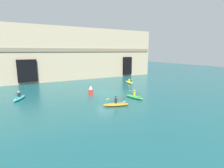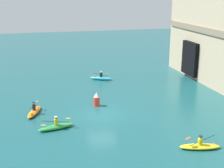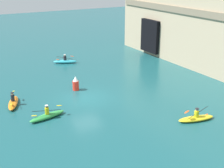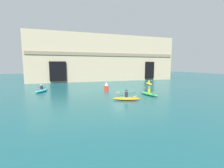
{
  "view_description": "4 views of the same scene",
  "coord_description": "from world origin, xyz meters",
  "px_view_note": "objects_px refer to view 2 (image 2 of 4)",
  "views": [
    {
      "loc": [
        -11.29,
        -22.26,
        6.14
      ],
      "look_at": [
        1.33,
        0.33,
        1.25
      ],
      "focal_mm": 28.0,
      "sensor_mm": 36.0,
      "label": 1
    },
    {
      "loc": [
        25.71,
        -5.59,
        10.79
      ],
      "look_at": [
        -1.86,
        1.47,
        2.22
      ],
      "focal_mm": 50.0,
      "sensor_mm": 36.0,
      "label": 2
    },
    {
      "loc": [
        23.21,
        -10.43,
        10.67
      ],
      "look_at": [
        0.56,
        2.34,
        1.09
      ],
      "focal_mm": 50.0,
      "sensor_mm": 36.0,
      "label": 3
    },
    {
      "loc": [
        -7.9,
        -20.57,
        3.74
      ],
      "look_at": [
        -1.0,
        1.37,
        0.91
      ],
      "focal_mm": 24.0,
      "sensor_mm": 36.0,
      "label": 4
    }
  ],
  "objects_px": {
    "kayak_cyan": "(101,78)",
    "kayak_yellow": "(200,146)",
    "kayak_green": "(56,126)",
    "kayak_orange": "(34,111)",
    "marker_buoy": "(97,100)"
  },
  "relations": [
    {
      "from": "kayak_cyan",
      "to": "kayak_yellow",
      "type": "distance_m",
      "value": 19.36
    },
    {
      "from": "kayak_yellow",
      "to": "kayak_green",
      "type": "height_order",
      "value": "kayak_green"
    },
    {
      "from": "kayak_yellow",
      "to": "kayak_orange",
      "type": "relative_size",
      "value": 0.98
    },
    {
      "from": "kayak_orange",
      "to": "kayak_green",
      "type": "bearing_deg",
      "value": 43.59
    },
    {
      "from": "kayak_green",
      "to": "kayak_orange",
      "type": "relative_size",
      "value": 1.0
    },
    {
      "from": "kayak_cyan",
      "to": "kayak_green",
      "type": "distance_m",
      "value": 14.86
    },
    {
      "from": "kayak_cyan",
      "to": "kayak_yellow",
      "type": "bearing_deg",
      "value": 125.09
    },
    {
      "from": "kayak_cyan",
      "to": "kayak_green",
      "type": "height_order",
      "value": "kayak_cyan"
    },
    {
      "from": "kayak_cyan",
      "to": "marker_buoy",
      "type": "xyz_separation_m",
      "value": [
        8.87,
        -2.4,
        0.38
      ]
    },
    {
      "from": "marker_buoy",
      "to": "kayak_green",
      "type": "bearing_deg",
      "value": -43.8
    },
    {
      "from": "kayak_cyan",
      "to": "kayak_orange",
      "type": "distance_m",
      "value": 12.62
    },
    {
      "from": "kayak_cyan",
      "to": "marker_buoy",
      "type": "relative_size",
      "value": 2.07
    },
    {
      "from": "kayak_yellow",
      "to": "kayak_green",
      "type": "bearing_deg",
      "value": -18.9
    },
    {
      "from": "kayak_yellow",
      "to": "kayak_green",
      "type": "xyz_separation_m",
      "value": [
        -5.84,
        -9.6,
        0.02
      ]
    },
    {
      "from": "kayak_yellow",
      "to": "kayak_orange",
      "type": "xyz_separation_m",
      "value": [
        -9.64,
        -11.29,
        0.02
      ]
    }
  ]
}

